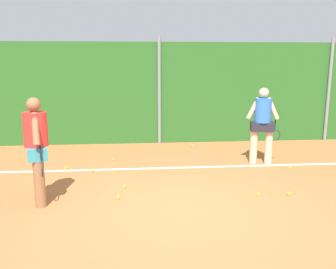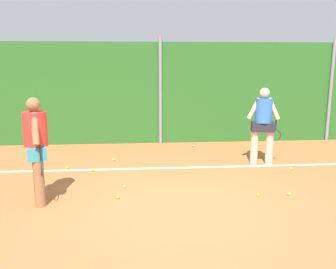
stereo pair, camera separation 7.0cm
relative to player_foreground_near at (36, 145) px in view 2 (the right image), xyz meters
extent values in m
plane|color=#B76638|center=(2.45, 1.02, -1.07)|extent=(28.30, 28.30, 0.00)
cube|color=#286023|center=(2.45, 4.74, 0.45)|extent=(18.39, 0.25, 3.05)
cylinder|color=gray|center=(2.45, 4.57, 0.53)|extent=(0.10, 0.10, 3.21)
cylinder|color=gray|center=(7.75, 4.57, 0.53)|extent=(0.10, 0.10, 3.21)
cube|color=white|center=(2.45, 1.94, -1.07)|extent=(13.44, 0.10, 0.01)
cylinder|color=#8C603D|center=(-0.05, 0.18, -0.65)|extent=(0.19, 0.19, 0.84)
cylinder|color=#8C603D|center=(0.05, -0.18, -0.65)|extent=(0.19, 0.19, 0.84)
cube|color=teal|center=(0.00, 0.00, -0.12)|extent=(0.47, 0.63, 0.22)
cylinder|color=red|center=(0.00, 0.00, 0.29)|extent=(0.41, 0.41, 0.59)
sphere|color=#8C603D|center=(0.00, 0.00, 0.72)|extent=(0.24, 0.24, 0.24)
cylinder|color=#8C603D|center=(-0.07, 0.23, 0.33)|extent=(0.18, 0.33, 0.56)
cylinder|color=#8C603D|center=(0.06, -0.22, 0.33)|extent=(0.18, 0.33, 0.56)
cylinder|color=black|center=(0.14, -0.29, -0.06)|extent=(0.03, 0.03, 0.28)
torus|color=#26262B|center=(0.14, -0.29, -0.33)|extent=(0.10, 0.28, 0.28)
cylinder|color=beige|center=(4.62, 2.18, -0.66)|extent=(0.18, 0.18, 0.82)
cylinder|color=beige|center=(4.98, 2.11, -0.66)|extent=(0.18, 0.18, 0.82)
cube|color=#23232D|center=(4.80, 2.14, -0.14)|extent=(0.60, 0.42, 0.22)
cylinder|color=blue|center=(4.80, 2.14, 0.26)|extent=(0.40, 0.40, 0.58)
sphere|color=beige|center=(4.80, 2.14, 0.69)|extent=(0.24, 0.24, 0.24)
cylinder|color=beige|center=(4.58, 2.19, 0.31)|extent=(0.33, 0.16, 0.55)
cylinder|color=beige|center=(5.03, 2.10, 0.31)|extent=(0.33, 0.16, 0.55)
cylinder|color=black|center=(5.12, 2.13, -0.08)|extent=(0.03, 0.03, 0.28)
torus|color=#26262B|center=(5.12, 2.13, -0.35)|extent=(0.28, 0.08, 0.28)
sphere|color=#CCDB33|center=(1.13, 2.68, -1.04)|extent=(0.07, 0.07, 0.07)
sphere|color=#CCDB33|center=(0.72, 1.79, -1.04)|extent=(0.07, 0.07, 0.07)
sphere|color=#CCDB33|center=(3.39, 4.03, -1.04)|extent=(0.07, 0.07, 0.07)
sphere|color=#CCDB33|center=(4.63, -0.03, -1.04)|extent=(0.07, 0.07, 0.07)
sphere|color=#CCDB33|center=(0.08, 2.05, -1.04)|extent=(0.07, 0.07, 0.07)
sphere|color=#CCDB33|center=(5.34, 1.58, -1.04)|extent=(0.07, 0.07, 0.07)
sphere|color=#CCDB33|center=(1.39, 0.07, -1.04)|extent=(0.07, 0.07, 0.07)
sphere|color=#CCDB33|center=(4.02, -0.01, -1.04)|extent=(0.07, 0.07, 0.07)
sphere|color=#CCDB33|center=(1.48, 0.65, -1.04)|extent=(0.07, 0.07, 0.07)
camera|label=1|loc=(1.75, -6.37, 1.48)|focal=38.97mm
camera|label=2|loc=(1.82, -6.37, 1.48)|focal=38.97mm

